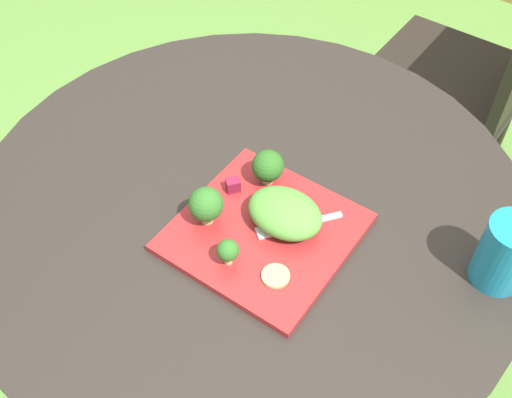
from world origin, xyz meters
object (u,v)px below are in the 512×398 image
(patio_chair, at_px, (486,62))
(drinking_glass, at_px, (504,256))
(salad_plate, at_px, (264,232))
(fork, at_px, (291,226))

(patio_chair, distance_m, drinking_glass, 0.93)
(salad_plate, bearing_deg, patio_chair, 85.96)
(drinking_glass, height_order, fork, drinking_glass)
(patio_chair, height_order, drinking_glass, patio_chair)
(salad_plate, xyz_separation_m, fork, (0.03, 0.03, 0.01))
(patio_chair, bearing_deg, fork, -92.16)
(salad_plate, relative_size, fork, 2.15)
(drinking_glass, bearing_deg, salad_plate, -157.53)
(drinking_glass, bearing_deg, patio_chair, 108.36)
(fork, bearing_deg, salad_plate, -136.57)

